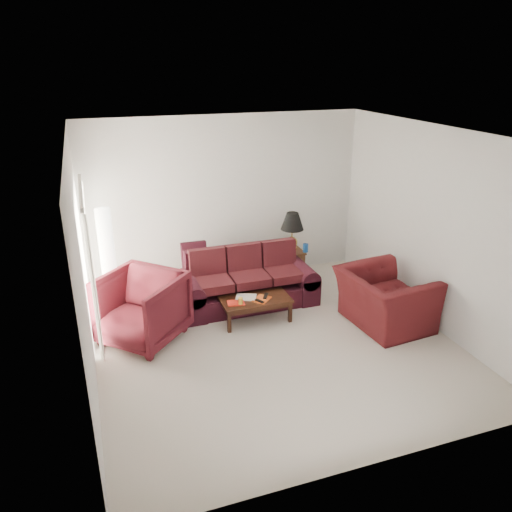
% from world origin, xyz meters
% --- Properties ---
extents(floor, '(5.00, 5.00, 0.00)m').
position_xyz_m(floor, '(0.00, 0.00, 0.00)').
color(floor, beige).
rests_on(floor, ground).
extents(blinds, '(0.10, 2.00, 2.16)m').
position_xyz_m(blinds, '(-2.42, 1.30, 1.08)').
color(blinds, silver).
rests_on(blinds, ground).
extents(sofa, '(2.35, 1.18, 0.93)m').
position_xyz_m(sofa, '(0.01, 1.32, 0.46)').
color(sofa, black).
rests_on(sofa, ground).
extents(throw_pillow, '(0.44, 0.22, 0.45)m').
position_xyz_m(throw_pillow, '(-0.72, 2.03, 0.73)').
color(throw_pillow, black).
rests_on(throw_pillow, sofa).
extents(end_table, '(0.53, 0.53, 0.54)m').
position_xyz_m(end_table, '(1.10, 2.13, 0.27)').
color(end_table, brown).
rests_on(end_table, ground).
extents(table_lamp, '(0.47, 0.47, 0.71)m').
position_xyz_m(table_lamp, '(1.17, 2.18, 0.89)').
color(table_lamp, gold).
rests_on(table_lamp, end_table).
extents(clock, '(0.14, 0.08, 0.13)m').
position_xyz_m(clock, '(0.91, 1.98, 0.60)').
color(clock, '#B9B9BD').
rests_on(clock, end_table).
extents(blue_canister, '(0.13, 0.13, 0.16)m').
position_xyz_m(blue_canister, '(1.35, 1.96, 0.61)').
color(blue_canister, '#174B9B').
rests_on(blue_canister, end_table).
extents(picture_frame, '(0.17, 0.19, 0.05)m').
position_xyz_m(picture_frame, '(1.00, 2.34, 0.62)').
color(picture_frame, '#B6B6BA').
rests_on(picture_frame, end_table).
extents(floor_lamp, '(0.29, 0.29, 1.72)m').
position_xyz_m(floor_lamp, '(-2.14, 1.99, 0.86)').
color(floor_lamp, white).
rests_on(floor_lamp, ground).
extents(armchair_left, '(1.57, 1.57, 1.02)m').
position_xyz_m(armchair_left, '(-1.81, 0.74, 0.51)').
color(armchair_left, '#491018').
rests_on(armchair_left, ground).
extents(armchair_right, '(1.26, 1.41, 0.86)m').
position_xyz_m(armchair_right, '(1.79, -0.02, 0.43)').
color(armchair_right, '#430F12').
rests_on(armchair_right, ground).
extents(coffee_table, '(1.20, 0.87, 0.38)m').
position_xyz_m(coffee_table, '(-0.05, 0.74, 0.19)').
color(coffee_table, black).
rests_on(coffee_table, ground).
extents(magazine_red, '(0.28, 0.23, 0.01)m').
position_xyz_m(magazine_red, '(-0.38, 0.69, 0.39)').
color(magazine_red, red).
rests_on(magazine_red, coffee_table).
extents(magazine_white, '(0.38, 0.34, 0.02)m').
position_xyz_m(magazine_white, '(-0.17, 0.82, 0.39)').
color(magazine_white, white).
rests_on(magazine_white, coffee_table).
extents(magazine_orange, '(0.35, 0.35, 0.02)m').
position_xyz_m(magazine_orange, '(0.04, 0.68, 0.39)').
color(magazine_orange, '#D65119').
rests_on(magazine_orange, coffee_table).
extents(remote_a, '(0.11, 0.16, 0.02)m').
position_xyz_m(remote_a, '(-0.03, 0.60, 0.41)').
color(remote_a, black).
rests_on(remote_a, coffee_table).
extents(remote_b, '(0.14, 0.19, 0.02)m').
position_xyz_m(remote_b, '(0.12, 0.73, 0.41)').
color(remote_b, black).
rests_on(remote_b, coffee_table).
extents(yellow_glass, '(0.09, 0.09, 0.12)m').
position_xyz_m(yellow_glass, '(-0.33, 0.62, 0.44)').
color(yellow_glass, yellow).
rests_on(yellow_glass, coffee_table).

